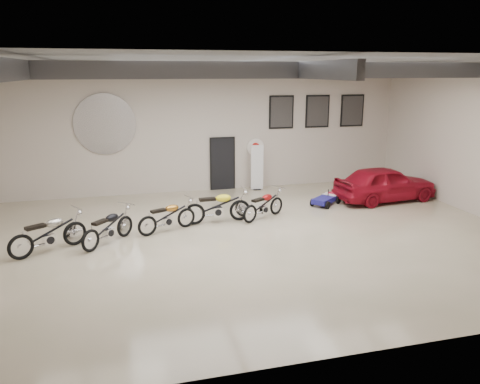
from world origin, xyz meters
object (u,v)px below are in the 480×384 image
object	(u,v)px
motorcycle_black	(108,227)
vintage_car	(385,183)
banner_stand	(257,168)
motorcycle_yellow	(217,206)
motorcycle_gold	(167,216)
go_kart	(327,197)
motorcycle_silver	(48,233)
motorcycle_red	(264,204)

from	to	relation	value
motorcycle_black	vintage_car	world-z (taller)	vintage_car
banner_stand	motorcycle_yellow	bearing A→B (deg)	-115.23
motorcycle_gold	go_kart	world-z (taller)	motorcycle_gold
motorcycle_silver	motorcycle_red	bearing A→B (deg)	-18.70
banner_stand	motorcycle_yellow	world-z (taller)	banner_stand
motorcycle_black	motorcycle_gold	size ratio (longest dim) A/B	1.02
motorcycle_silver	motorcycle_gold	xyz separation A→B (m)	(3.26, 0.87, -0.05)
go_kart	motorcycle_gold	bearing A→B (deg)	156.18
motorcycle_black	motorcycle_silver	bearing A→B (deg)	141.20
motorcycle_silver	go_kart	xyz separation A→B (m)	(9.25, 2.44, -0.27)
motorcycle_yellow	banner_stand	bearing A→B (deg)	54.66
go_kart	motorcycle_black	bearing A→B (deg)	157.41
banner_stand	motorcycle_black	size ratio (longest dim) A/B	0.96
motorcycle_red	go_kart	size ratio (longest dim) A/B	1.21
motorcycle_silver	go_kart	size ratio (longest dim) A/B	1.37
vintage_car	go_kart	bearing A→B (deg)	81.12
motorcycle_gold	motorcycle_yellow	xyz separation A→B (m)	(1.65, 0.47, 0.06)
motorcycle_black	motorcycle_yellow	world-z (taller)	motorcycle_yellow
go_kart	motorcycle_silver	bearing A→B (deg)	156.24
motorcycle_yellow	motorcycle_red	xyz separation A→B (m)	(1.56, 0.03, -0.08)
motorcycle_silver	motorcycle_gold	world-z (taller)	motorcycle_silver
motorcycle_gold	go_kart	distance (m)	6.21
motorcycle_yellow	motorcycle_black	bearing A→B (deg)	-164.35
motorcycle_red	motorcycle_yellow	bearing A→B (deg)	149.99
banner_stand	motorcycle_red	distance (m)	3.91
motorcycle_black	banner_stand	bearing A→B (deg)	-7.47
vintage_car	motorcycle_gold	bearing A→B (deg)	94.04
motorcycle_gold	go_kart	size ratio (longest dim) A/B	1.24
banner_stand	motorcycle_red	size ratio (longest dim) A/B	1.00
motorcycle_black	vintage_car	size ratio (longest dim) A/B	0.50
motorcycle_yellow	vintage_car	bearing A→B (deg)	6.14
motorcycle_yellow	vintage_car	xyz separation A→B (m)	(6.62, 0.99, 0.10)
motorcycle_black	motorcycle_red	bearing A→B (deg)	-34.65
motorcycle_gold	vintage_car	world-z (taller)	vintage_car
motorcycle_black	motorcycle_red	size ratio (longest dim) A/B	1.05
motorcycle_yellow	motorcycle_silver	bearing A→B (deg)	-167.20
motorcycle_yellow	vintage_car	world-z (taller)	vintage_car
motorcycle_red	vintage_car	world-z (taller)	vintage_car
go_kart	banner_stand	bearing A→B (deg)	86.45
go_kart	vintage_car	world-z (taller)	vintage_car
motorcycle_silver	motorcycle_yellow	world-z (taller)	motorcycle_yellow
go_kart	motorcycle_red	bearing A→B (deg)	162.66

